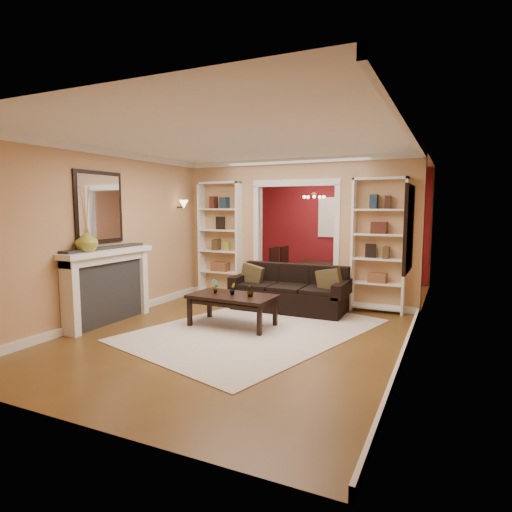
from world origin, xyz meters
The scene contains 30 objects.
floor centered at (0.00, 0.00, 0.00)m, with size 8.00×8.00×0.00m, color brown.
ceiling centered at (0.00, 0.00, 2.70)m, with size 8.00×8.00×0.00m, color white.
wall_back centered at (0.00, 4.00, 1.35)m, with size 8.00×8.00×0.00m, color tan.
wall_front centered at (0.00, -4.00, 1.35)m, with size 8.00×8.00×0.00m, color tan.
wall_left centered at (-2.25, 0.00, 1.35)m, with size 8.00×8.00×0.00m, color tan.
wall_right centered at (2.25, 0.00, 1.35)m, with size 8.00×8.00×0.00m, color tan.
partition_wall centered at (0.00, 1.20, 1.35)m, with size 4.50×0.15×2.70m, color tan.
red_back_panel centered at (0.00, 3.97, 1.32)m, with size 4.44×0.04×2.64m, color maroon.
dining_window centered at (0.00, 3.93, 1.55)m, with size 0.78×0.03×0.98m, color #8CA5CC.
area_rug centered at (0.12, -0.89, 0.01)m, with size 2.56×3.59×0.01m, color beige.
sofa centered at (0.15, 0.45, 0.39)m, with size 2.02×0.87×0.79m, color black.
pillow_left centered at (-0.56, 0.43, 0.58)m, with size 0.39×0.11×0.39m, color brown.
pillow_right centered at (0.87, 0.43, 0.59)m, with size 0.42×0.12×0.42m, color brown.
coffee_table centered at (-0.28, -0.84, 0.24)m, with size 1.28×0.70×0.49m, color black.
plant_left centered at (-0.58, -0.84, 0.60)m, with size 0.11×0.08×0.22m, color #336626.
plant_center centered at (-0.28, -0.84, 0.58)m, with size 0.10×0.08×0.18m, color #336626.
plant_right centered at (0.02, -0.84, 0.57)m, with size 0.10×0.10×0.18m, color #336626.
bookshelf_left centered at (-1.55, 1.03, 1.15)m, with size 0.90×0.30×2.30m, color white.
bookshelf_right centered at (1.55, 1.03, 1.15)m, with size 0.90×0.30×2.30m, color white.
fireplace centered at (-2.09, -1.50, 0.58)m, with size 0.32×1.70×1.16m, color white.
vase centered at (-2.09, -1.90, 1.32)m, with size 0.32×0.32×0.33m, color olive.
mirror centered at (-2.23, -1.50, 1.80)m, with size 0.03×0.95×1.10m, color silver.
wall_sconce centered at (-2.15, 0.55, 1.83)m, with size 0.18×0.18×0.22m, color #FFE0A5.
framed_art centered at (2.21, -1.00, 1.55)m, with size 0.04×0.85×1.05m, color black.
dining_table centered at (-0.10, 2.60, 0.27)m, with size 0.87×1.55×0.55m, color black.
dining_chair_nw centered at (-0.65, 2.30, 0.48)m, with size 0.47×0.47×0.95m, color black.
dining_chair_ne centered at (0.45, 2.30, 0.40)m, with size 0.39×0.39×0.79m, color black.
dining_chair_sw centered at (-0.65, 2.90, 0.46)m, with size 0.45×0.45×0.92m, color black.
dining_chair_se centered at (0.45, 2.90, 0.40)m, with size 0.39×0.39×0.80m, color black.
chandelier centered at (0.00, 2.70, 2.02)m, with size 0.50×0.50×0.30m, color #382119.
Camera 1 is at (2.72, -6.44, 1.81)m, focal length 30.00 mm.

